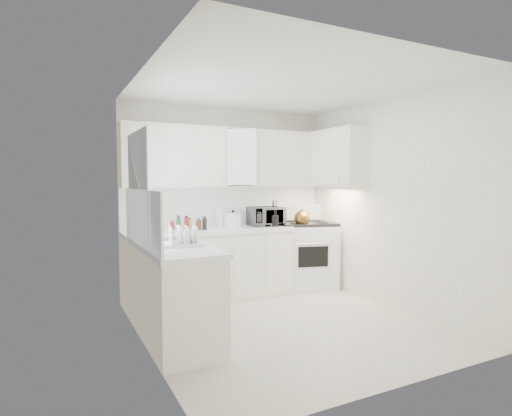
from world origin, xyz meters
TOP-DOWN VIEW (x-y plane):
  - floor at (0.00, 0.00)m, footprint 3.20×3.20m
  - ceiling at (0.00, 0.00)m, footprint 3.20×3.20m
  - wall_back at (0.00, 1.60)m, footprint 3.00×0.00m
  - wall_front at (0.00, -1.60)m, footprint 3.00×0.00m
  - wall_left at (-1.50, 0.00)m, footprint 0.00×3.20m
  - wall_right at (1.50, 0.00)m, footprint 0.00×3.20m
  - window_blinds at (-1.48, 0.35)m, footprint 0.06×0.96m
  - lower_cabinets_back at (-0.39, 1.30)m, footprint 2.22×0.60m
  - lower_cabinets_left at (-1.20, 0.20)m, footprint 0.60×1.60m
  - countertop_back at (-0.39, 1.29)m, footprint 2.24×0.64m
  - countertop_left at (-1.19, 0.20)m, footprint 0.64×1.62m
  - backsplash_back at (0.00, 1.59)m, footprint 2.98×0.02m
  - backsplash_left at (-1.49, 0.20)m, footprint 0.02×1.60m
  - upper_cabinets_back at (0.00, 1.44)m, footprint 3.00×0.33m
  - upper_cabinets_right at (1.33, 0.82)m, footprint 0.33×0.90m
  - sink at (-1.19, 0.55)m, footprint 0.42×0.38m
  - stove at (1.11, 1.26)m, footprint 0.96×0.86m
  - tea_kettle at (0.93, 1.10)m, footprint 0.32×0.28m
  - frying_pan at (1.29, 1.42)m, footprint 0.34×0.52m
  - microwave at (0.46, 1.30)m, footprint 0.49×0.27m
  - rice_cooker at (-0.04, 1.32)m, footprint 0.28×0.28m
  - paper_towel at (-0.19, 1.44)m, footprint 0.12×0.12m
  - utensil_crock at (0.52, 1.17)m, footprint 0.15×0.15m
  - dish_rack at (-1.13, 0.06)m, footprint 0.44×0.36m
  - spice_left_0 at (-0.85, 1.42)m, footprint 0.06×0.06m
  - spice_left_1 at (-0.78, 1.33)m, footprint 0.06×0.06m
  - spice_left_2 at (-0.70, 1.42)m, footprint 0.06×0.06m
  - spice_left_3 at (-0.62, 1.33)m, footprint 0.06×0.06m
  - spice_left_4 at (-0.55, 1.42)m, footprint 0.06×0.06m
  - spice_left_5 at (-0.47, 1.33)m, footprint 0.06×0.06m
  - sauce_right_0 at (0.58, 1.46)m, footprint 0.06×0.06m
  - sauce_right_1 at (0.64, 1.40)m, footprint 0.06×0.06m
  - sauce_right_2 at (0.69, 1.46)m, footprint 0.06×0.06m

SIDE VIEW (x-z plane):
  - floor at x=0.00m, z-range 0.00..0.00m
  - lower_cabinets_back at x=-0.39m, z-range 0.00..0.90m
  - lower_cabinets_left at x=-1.20m, z-range 0.00..0.90m
  - stove at x=1.11m, z-range 0.00..1.25m
  - countertop_back at x=-0.39m, z-range 0.90..0.95m
  - countertop_left at x=-1.19m, z-range 0.90..0.95m
  - frying_pan at x=1.29m, z-range 0.95..0.99m
  - spice_left_0 at x=-0.85m, z-range 0.95..1.08m
  - spice_left_1 at x=-0.78m, z-range 0.95..1.08m
  - spice_left_2 at x=-0.70m, z-range 0.95..1.08m
  - spice_left_3 at x=-0.62m, z-range 0.95..1.08m
  - spice_left_4 at x=-0.55m, z-range 0.95..1.08m
  - spice_left_5 at x=-0.47m, z-range 0.95..1.08m
  - sauce_right_0 at x=0.58m, z-range 0.95..1.14m
  - sauce_right_1 at x=0.64m, z-range 0.95..1.14m
  - sauce_right_2 at x=0.69m, z-range 0.95..1.14m
  - dish_rack at x=-1.13m, z-range 0.95..1.17m
  - rice_cooker at x=-0.04m, z-range 0.95..1.19m
  - tea_kettle at x=0.93m, z-range 0.94..1.20m
  - sink at x=-1.19m, z-range 0.92..1.22m
  - paper_towel at x=-0.19m, z-range 0.95..1.22m
  - microwave at x=0.46m, z-range 0.95..1.28m
  - utensil_crock at x=0.52m, z-range 0.95..1.33m
  - backsplash_back at x=0.00m, z-range 0.95..1.50m
  - backsplash_left at x=-1.49m, z-range 0.95..1.50m
  - wall_back at x=0.00m, z-range -0.20..2.80m
  - wall_front at x=0.00m, z-range -0.20..2.80m
  - wall_left at x=-1.50m, z-range -0.30..2.90m
  - wall_right at x=1.50m, z-range -0.30..2.90m
  - upper_cabinets_back at x=0.00m, z-range 1.10..1.90m
  - upper_cabinets_right at x=1.33m, z-range 1.10..1.90m
  - window_blinds at x=-1.48m, z-range 1.02..2.08m
  - ceiling at x=0.00m, z-range 2.60..2.60m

